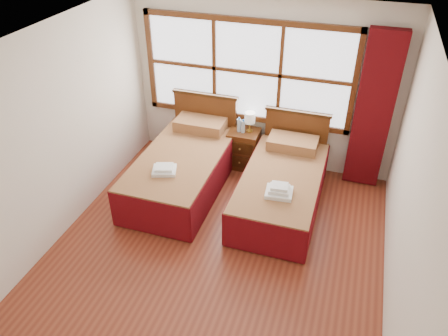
% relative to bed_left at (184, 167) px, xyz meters
% --- Properties ---
extents(floor, '(4.50, 4.50, 0.00)m').
position_rel_bed_left_xyz_m(floor, '(0.89, -1.20, -0.33)').
color(floor, brown).
rests_on(floor, ground).
extents(ceiling, '(4.50, 4.50, 0.00)m').
position_rel_bed_left_xyz_m(ceiling, '(0.89, -1.20, 2.27)').
color(ceiling, white).
rests_on(ceiling, wall_back).
extents(wall_back, '(4.00, 0.00, 4.00)m').
position_rel_bed_left_xyz_m(wall_back, '(0.89, 1.05, 0.97)').
color(wall_back, silver).
rests_on(wall_back, floor).
extents(wall_left, '(0.00, 4.50, 4.50)m').
position_rel_bed_left_xyz_m(wall_left, '(-1.11, -1.20, 0.97)').
color(wall_left, silver).
rests_on(wall_left, floor).
extents(wall_right, '(0.00, 4.50, 4.50)m').
position_rel_bed_left_xyz_m(wall_right, '(2.89, -1.20, 0.97)').
color(wall_right, silver).
rests_on(wall_right, floor).
extents(window, '(3.16, 0.06, 1.56)m').
position_rel_bed_left_xyz_m(window, '(0.64, 1.02, 1.17)').
color(window, white).
rests_on(window, wall_back).
extents(curtain, '(0.50, 0.16, 2.30)m').
position_rel_bed_left_xyz_m(curtain, '(2.49, 0.91, 0.84)').
color(curtain, '#59080D').
rests_on(curtain, wall_back).
extents(bed_left, '(1.13, 2.18, 1.10)m').
position_rel_bed_left_xyz_m(bed_left, '(0.00, 0.00, 0.00)').
color(bed_left, '#381F0B').
rests_on(bed_left, floor).
extents(bed_right, '(1.05, 2.07, 1.02)m').
position_rel_bed_left_xyz_m(bed_right, '(1.46, 0.00, -0.02)').
color(bed_right, '#381F0B').
rests_on(bed_right, floor).
extents(nightstand, '(0.46, 0.46, 0.62)m').
position_rel_bed_left_xyz_m(nightstand, '(0.68, 0.80, -0.03)').
color(nightstand, '#552B12').
rests_on(nightstand, floor).
extents(towels_left, '(0.38, 0.35, 0.09)m').
position_rel_bed_left_xyz_m(towels_left, '(-0.05, -0.54, 0.29)').
color(towels_left, white).
rests_on(towels_left, bed_left).
extents(towels_right, '(0.36, 0.32, 0.14)m').
position_rel_bed_left_xyz_m(towels_right, '(1.51, -0.50, 0.27)').
color(towels_right, white).
rests_on(towels_right, bed_right).
extents(lamp, '(0.16, 0.16, 0.31)m').
position_rel_bed_left_xyz_m(lamp, '(0.76, 0.83, 0.51)').
color(lamp, gold).
rests_on(lamp, nightstand).
extents(bottle_near, '(0.06, 0.06, 0.23)m').
position_rel_bed_left_xyz_m(bottle_near, '(0.60, 0.78, 0.39)').
color(bottle_near, silver).
rests_on(bottle_near, nightstand).
extents(bottle_far, '(0.06, 0.06, 0.22)m').
position_rel_bed_left_xyz_m(bottle_far, '(0.67, 0.77, 0.38)').
color(bottle_far, silver).
rests_on(bottle_far, nightstand).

